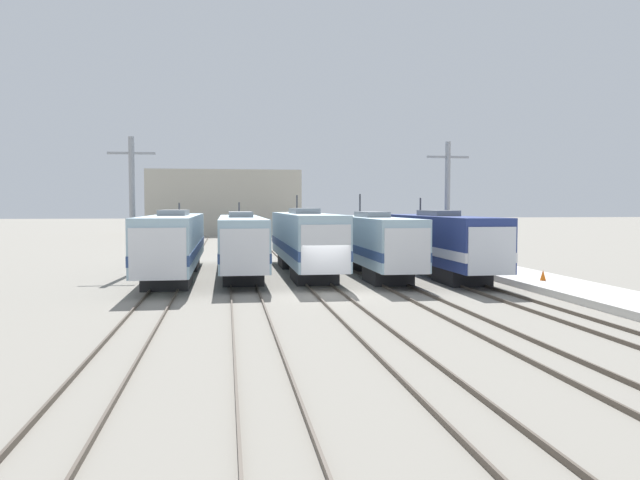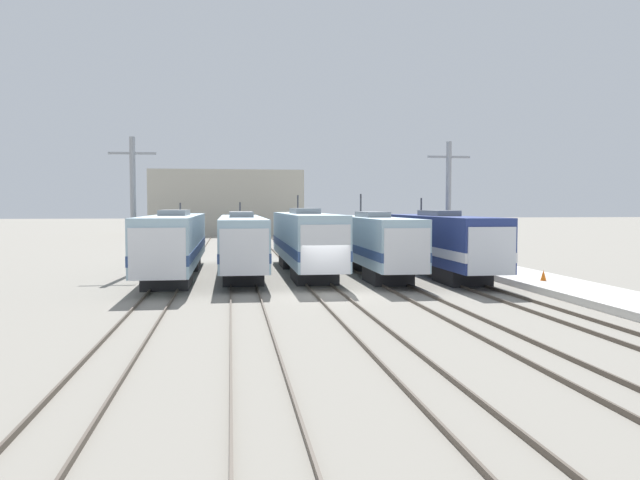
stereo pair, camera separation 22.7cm
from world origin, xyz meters
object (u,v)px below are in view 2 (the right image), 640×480
at_px(locomotive_far_left, 174,243).
at_px(locomotive_center_left, 241,242).
at_px(locomotive_center, 305,240).
at_px(locomotive_far_right, 441,243).
at_px(catenary_tower_right, 448,203).
at_px(catenary_tower_left, 133,203).
at_px(locomotive_center_right, 374,243).
at_px(traffic_cone, 543,275).

relative_size(locomotive_far_left, locomotive_center_left, 1.02).
height_order(locomotive_center, locomotive_far_right, locomotive_center).
bearing_deg(catenary_tower_right, catenary_tower_left, 180.00).
relative_size(locomotive_far_left, locomotive_far_right, 1.18).
relative_size(locomotive_center_left, locomotive_far_right, 1.16).
bearing_deg(locomotive_center_right, locomotive_far_right, -9.92).
bearing_deg(locomotive_far_right, catenary_tower_left, 166.78).
height_order(locomotive_center_left, locomotive_far_right, locomotive_far_right).
relative_size(locomotive_far_right, catenary_tower_right, 1.85).
height_order(locomotive_far_left, catenary_tower_right, catenary_tower_right).
xyz_separation_m(locomotive_center, locomotive_far_right, (8.46, -2.69, -0.06)).
bearing_deg(locomotive_center, locomotive_center_right, -24.71).
relative_size(locomotive_far_right, traffic_cone, 28.04).
bearing_deg(catenary_tower_left, locomotive_center_left, -13.12).
xyz_separation_m(locomotive_far_left, traffic_cone, (20.90, -7.64, -1.55)).
bearing_deg(locomotive_center, locomotive_far_left, -173.73).
bearing_deg(catenary_tower_left, locomotive_far_left, -44.79).
relative_size(locomotive_center_right, catenary_tower_right, 1.80).
xyz_separation_m(locomotive_center_left, traffic_cone, (16.67, -8.88, -1.48)).
bearing_deg(locomotive_far_left, locomotive_center_left, 16.31).
height_order(locomotive_center_left, catenary_tower_left, catenary_tower_left).
distance_m(locomotive_center, traffic_cone, 15.19).
bearing_deg(locomotive_far_right, locomotive_center_right, 170.08).
distance_m(locomotive_far_left, catenary_tower_left, 4.86).
distance_m(locomotive_far_left, locomotive_center_left, 4.41).
xyz_separation_m(locomotive_center_right, catenary_tower_right, (6.40, 3.92, 2.62)).
xyz_separation_m(locomotive_far_left, catenary_tower_left, (-2.93, 2.91, 2.56)).
height_order(locomotive_center, locomotive_center_right, locomotive_center_right).
bearing_deg(locomotive_center, locomotive_far_right, -17.62).
xyz_separation_m(locomotive_center, catenary_tower_right, (10.63, 1.98, 2.52)).
distance_m(locomotive_center_left, locomotive_center_right, 8.76).
relative_size(locomotive_center_left, catenary_tower_right, 2.14).
bearing_deg(catenary_tower_left, locomotive_center, -9.85).
height_order(locomotive_far_right, catenary_tower_right, catenary_tower_right).
relative_size(locomotive_center_left, traffic_cone, 32.42).
xyz_separation_m(locomotive_center_left, locomotive_center_right, (8.46, -2.26, 0.00)).
distance_m(locomotive_center_left, locomotive_far_right, 13.04).
xyz_separation_m(locomotive_center_right, locomotive_far_right, (4.23, -0.74, 0.04)).
bearing_deg(locomotive_center_right, traffic_cone, -38.91).
bearing_deg(catenary_tower_right, locomotive_far_left, -171.34).
distance_m(locomotive_center_left, traffic_cone, 18.94).
xyz_separation_m(locomotive_center_left, catenary_tower_right, (14.86, 1.67, 2.62)).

